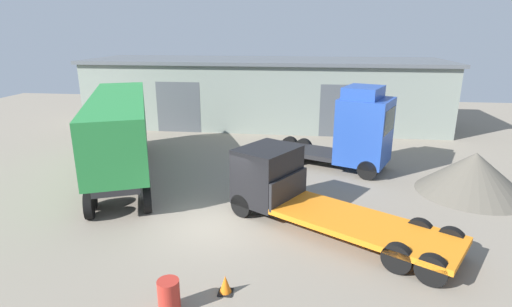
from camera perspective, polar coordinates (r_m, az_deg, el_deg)
ground_plane at (r=15.43m, az=-6.00°, el=-10.12°), size 60.00×60.00×0.00m
warehouse_building at (r=31.40m, az=1.20°, el=8.81°), size 26.88×7.64×4.99m
tractor_unit_blue at (r=21.23m, az=14.06°, el=3.08°), size 6.84×4.79×4.41m
container_trailer_green at (r=20.80m, az=-18.93°, el=3.71°), size 6.73×11.45×3.98m
flatbed_truck_black at (r=15.37m, az=5.42°, el=-5.02°), size 8.31×6.34×2.67m
gravel_pile at (r=20.35m, az=28.64°, el=-2.46°), size 4.77×4.77×1.90m
oil_drum at (r=11.26m, az=-12.34°, el=-19.20°), size 0.58×0.58×0.88m
traffic_cone at (r=11.74m, az=-4.40°, el=-18.23°), size 0.40×0.40×0.55m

